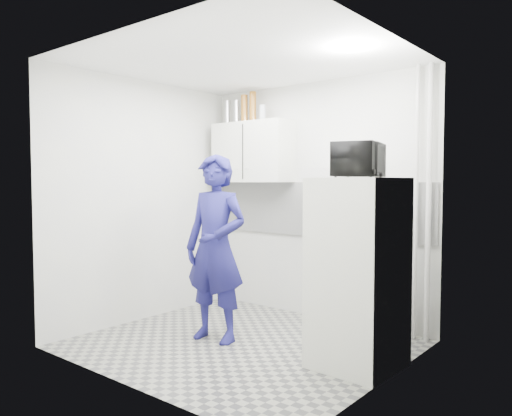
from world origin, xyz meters
The scene contains 22 objects.
floor centered at (0.00, 0.00, 0.00)m, with size 2.80×2.80×0.00m, color gray.
ceiling centered at (0.00, 0.00, 2.60)m, with size 2.80×2.80×0.00m, color white.
wall_back centered at (0.00, 1.25, 1.30)m, with size 2.80×2.80×0.00m, color beige.
wall_left centered at (-1.40, 0.00, 1.30)m, with size 2.60×2.60×0.00m, color beige.
wall_right centered at (1.40, 0.00, 1.30)m, with size 2.60×2.60×0.00m, color beige.
person centered at (-0.27, -0.06, 0.88)m, with size 0.64×0.42×1.76m, color navy.
stove centered at (0.68, 1.00, 0.38)m, with size 0.47×0.47×0.76m, color beige.
fridge centered at (1.10, 0.16, 0.77)m, with size 0.64×0.64×1.54m, color silver.
stove_top centered at (0.68, 1.00, 0.77)m, with size 0.46×0.46×0.03m, color black.
saucepan centered at (0.74, 1.04, 0.84)m, with size 0.19×0.19×0.11m, color silver.
microwave centered at (1.10, 0.16, 1.68)m, with size 0.34×0.50×0.28m, color black.
bottle_a centered at (-1.15, 1.07, 2.34)m, with size 0.07×0.07×0.29m, color silver.
bottle_b centered at (-1.00, 1.07, 2.34)m, with size 0.07×0.07×0.28m, color silver.
bottle_c centered at (-0.88, 1.07, 2.36)m, with size 0.08×0.08×0.33m, color brown.
bottle_d centered at (-0.75, 1.07, 2.38)m, with size 0.08×0.08×0.35m, color brown.
canister_a centered at (-0.60, 1.07, 2.29)m, with size 0.07×0.07×0.18m, color #B2B7BC.
upper_cabinet centered at (-0.75, 1.07, 1.85)m, with size 1.00×0.35×0.70m, color silver.
range_hood centered at (0.45, 1.00, 1.57)m, with size 0.60×0.50×0.14m, color beige.
backsplash centered at (0.00, 1.24, 1.20)m, with size 2.74×0.03×0.60m, color white.
pipe_a centered at (1.30, 1.17, 1.30)m, with size 0.05×0.05×2.60m, color beige.
pipe_b centered at (1.18, 1.17, 1.30)m, with size 0.04×0.04×2.60m, color beige.
ceiling_spot_fixture centered at (1.00, 0.20, 2.57)m, with size 0.10×0.10×0.02m, color white.
Camera 1 is at (2.98, -3.45, 1.50)m, focal length 35.00 mm.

